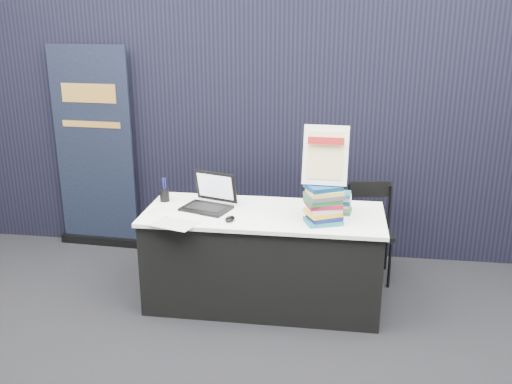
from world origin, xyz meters
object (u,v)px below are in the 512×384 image
Objects in this scene: info_sign at (325,156)px; stacking_chair at (369,226)px; book_stack_short at (338,202)px; pullup_banner at (95,160)px; book_stack_tall at (323,204)px; laptop at (207,200)px; display_table at (263,258)px.

info_sign is 1.13m from stacking_chair.
pullup_banner is at bearing 159.58° from book_stack_short.
book_stack_tall is 2.43m from pullup_banner.
info_sign reaches higher than book_stack_short.
info_sign is 0.22× the size of pullup_banner.
laptop is 1.43m from stacking_chair.
display_table is 4.22× the size of info_sign.
laptop is at bearing 174.54° from display_table.
display_table is 2.02m from pullup_banner.
display_table is 2.22× the size of stacking_chair.
info_sign reaches higher than book_stack_tall.
display_table is 1.02m from stacking_chair.
book_stack_short is at bearing -17.22° from pullup_banner.
display_table is at bearing 167.02° from info_sign.
book_stack_short is 0.45× the size of info_sign.
pullup_banner is 2.36× the size of stacking_chair.
book_stack_short is 2.43m from pullup_banner.
info_sign is 0.53× the size of stacking_chair.
laptop is 0.51× the size of stacking_chair.
info_sign is (-0.10, -0.21, 0.41)m from book_stack_short.
display_table is 0.98m from info_sign.
pullup_banner is (-2.17, 1.06, -0.39)m from info_sign.
book_stack_tall is 0.27m from book_stack_short.
book_stack_tall is at bearing -23.34° from pullup_banner.
display_table is at bearing 12.06° from laptop.
pullup_banner is (-2.17, 1.09, -0.05)m from book_stack_tall.
info_sign is (0.45, -0.13, 0.86)m from display_table.
info_sign is 2.45m from pullup_banner.
pullup_banner is (-1.73, 0.93, 0.47)m from display_table.
book_stack_short is (0.99, 0.04, 0.02)m from laptop.
book_stack_short is at bearing 66.60° from info_sign.
pullup_banner is (-2.28, 0.85, 0.02)m from book_stack_short.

